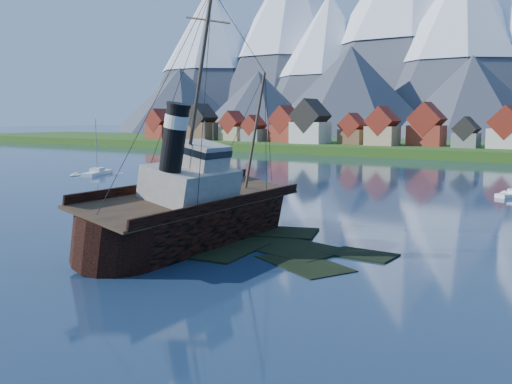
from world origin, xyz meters
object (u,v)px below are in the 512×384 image
Objects in this scene: sailboat_a at (97,174)px; sailboat_b at (205,170)px; sailboat_c at (213,168)px; tugboat_wreck at (203,210)px.

sailboat_a is 25.11m from sailboat_b.
sailboat_c is (-2.75, 6.51, -0.03)m from sailboat_b.
sailboat_b is at bearing 126.27° from tugboat_wreck.
sailboat_a is at bearing -140.97° from sailboat_c.
sailboat_a reaches higher than sailboat_c.
sailboat_c is at bearing 119.79° from sailboat_b.
tugboat_wreck is 2.62× the size of sailboat_b.
sailboat_c is (12.74, 26.27, -0.02)m from sailboat_a.
sailboat_b is at bearing 26.93° from sailboat_a.
sailboat_b is at bearing -92.16° from sailboat_c.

